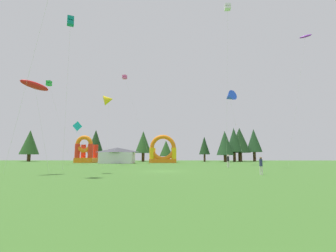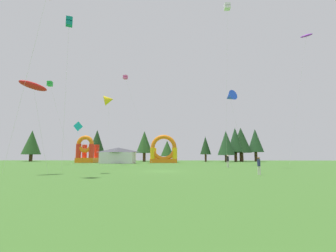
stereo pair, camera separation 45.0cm
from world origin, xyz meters
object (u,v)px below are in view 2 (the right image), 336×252
object	(u,v)px
kite_white_box	(227,7)
kite_blue_delta	(230,97)
kite_cyan_diamond	(78,127)
kite_pink_box	(125,77)
kite_yellow_delta	(109,100)
inflatable_yellow_castle	(87,153)
kite_teal_box	(69,22)
person_left_edge	(228,160)
festival_tent	(118,155)
person_midfield	(259,164)
inflatable_orange_dome	(164,153)
kite_purple_parafoil	(306,36)
kite_red_parafoil	(33,86)
kite_green_box	(50,84)

from	to	relation	value
kite_white_box	kite_blue_delta	distance (m)	15.75
kite_cyan_diamond	kite_pink_box	bearing A→B (deg)	41.36
kite_yellow_delta	inflatable_yellow_castle	distance (m)	18.93
kite_teal_box	kite_white_box	distance (m)	23.30
kite_pink_box	person_left_edge	size ratio (longest dim) A/B	11.43
kite_blue_delta	festival_tent	bearing A→B (deg)	161.01
person_midfield	inflatable_orange_dome	world-z (taller)	inflatable_orange_dome
kite_blue_delta	festival_tent	distance (m)	26.49
kite_pink_box	person_left_edge	distance (m)	33.05
kite_purple_parafoil	inflatable_orange_dome	bearing A→B (deg)	149.66
kite_teal_box	festival_tent	world-z (taller)	kite_teal_box
kite_white_box	kite_teal_box	bearing A→B (deg)	-149.47
kite_teal_box	kite_red_parafoil	size ratio (longest dim) A/B	1.83
kite_white_box	kite_yellow_delta	bearing A→B (deg)	154.83
kite_teal_box	kite_pink_box	xyz separation A→B (m)	(-0.76, 31.25, 4.21)
kite_cyan_diamond	inflatable_orange_dome	size ratio (longest dim) A/B	1.25
kite_green_box	inflatable_yellow_castle	world-z (taller)	kite_green_box
kite_red_parafoil	kite_cyan_diamond	size ratio (longest dim) A/B	1.08
kite_red_parafoil	kite_white_box	size ratio (longest dim) A/B	0.36
kite_teal_box	festival_tent	xyz separation A→B (m)	(-1.71, 29.82, -13.77)
kite_cyan_diamond	kite_purple_parafoil	bearing A→B (deg)	-7.45
kite_yellow_delta	inflatable_orange_dome	world-z (taller)	kite_yellow_delta
kite_yellow_delta	kite_blue_delta	world-z (taller)	kite_blue_delta
kite_blue_delta	kite_pink_box	bearing A→B (deg)	157.00
kite_red_parafoil	kite_pink_box	world-z (taller)	kite_pink_box
kite_white_box	kite_cyan_diamond	size ratio (longest dim) A/B	3.01
kite_white_box	festival_tent	distance (m)	35.45
inflatable_orange_dome	kite_purple_parafoil	bearing A→B (deg)	-30.34
kite_cyan_diamond	person_midfield	xyz separation A→B (m)	(26.89, -26.27, -6.42)
kite_purple_parafoil	kite_pink_box	xyz separation A→B (m)	(-34.95, 12.53, -3.07)
kite_purple_parafoil	kite_cyan_diamond	world-z (taller)	kite_purple_parafoil
person_midfield	person_left_edge	distance (m)	13.72
kite_cyan_diamond	festival_tent	distance (m)	10.48
kite_pink_box	inflatable_orange_dome	xyz separation A→B (m)	(8.79, 2.78, -17.46)
kite_white_box	person_midfield	distance (m)	26.27
kite_pink_box	kite_white_box	bearing A→B (deg)	-45.96
kite_white_box	person_left_edge	bearing A→B (deg)	120.18
kite_teal_box	kite_pink_box	distance (m)	31.54
kite_pink_box	festival_tent	size ratio (longest dim) A/B	2.85
kite_pink_box	kite_cyan_diamond	world-z (taller)	kite_pink_box
kite_red_parafoil	kite_blue_delta	size ratio (longest dim) A/B	0.63
kite_cyan_diamond	festival_tent	bearing A→B (deg)	38.48
kite_yellow_delta	kite_white_box	distance (m)	25.26
festival_tent	kite_white_box	bearing A→B (deg)	-42.50
kite_pink_box	kite_teal_box	bearing A→B (deg)	-88.60
kite_teal_box	kite_cyan_diamond	distance (m)	27.06
person_left_edge	festival_tent	world-z (taller)	festival_tent
kite_yellow_delta	inflatable_yellow_castle	world-z (taller)	kite_yellow_delta
kite_purple_parafoil	person_left_edge	size ratio (longest dim) A/B	13.13
kite_purple_parafoil	inflatable_orange_dome	world-z (taller)	kite_purple_parafoil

